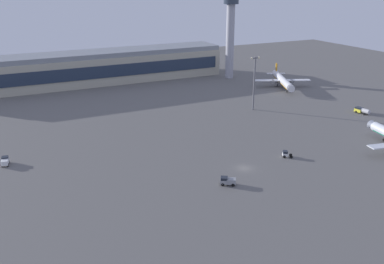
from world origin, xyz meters
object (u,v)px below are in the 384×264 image
(pushback_tug, at_px, (286,154))
(fuel_truck, at_px, (362,110))
(baggage_tractor, at_px, (5,161))
(airplane_far_stand, at_px, (282,80))
(apron_light_east, at_px, (254,79))
(maintenance_van, at_px, (228,181))
(control_tower, at_px, (230,28))

(pushback_tug, bearing_deg, fuel_truck, -36.26)
(baggage_tractor, height_order, pushback_tug, baggage_tractor)
(airplane_far_stand, xyz_separation_m, pushback_tug, (-55.03, -73.71, -2.49))
(fuel_truck, xyz_separation_m, apron_light_east, (-36.79, 24.35, 11.58))
(baggage_tractor, distance_m, fuel_truck, 134.87)
(apron_light_east, bearing_deg, maintenance_van, -129.24)
(airplane_far_stand, bearing_deg, apron_light_east, 61.17)
(maintenance_van, bearing_deg, pushback_tug, -39.91)
(airplane_far_stand, relative_size, fuel_truck, 5.31)
(airplane_far_stand, height_order, apron_light_east, apron_light_east)
(fuel_truck, relative_size, apron_light_east, 0.29)
(pushback_tug, bearing_deg, control_tower, 9.77)
(fuel_truck, height_order, apron_light_east, apron_light_east)
(maintenance_van, bearing_deg, airplane_far_stand, -12.50)
(control_tower, distance_m, apron_light_east, 63.11)
(airplane_far_stand, distance_m, baggage_tractor, 139.58)
(airplane_far_stand, height_order, fuel_truck, airplane_far_stand)
(pushback_tug, relative_size, apron_light_east, 0.16)
(maintenance_van, bearing_deg, baggage_tractor, 84.35)
(maintenance_van, height_order, baggage_tractor, same)
(airplane_far_stand, height_order, maintenance_van, airplane_far_stand)
(control_tower, distance_m, pushback_tug, 115.51)
(control_tower, height_order, maintenance_van, control_tower)
(pushback_tug, bearing_deg, baggage_tractor, 99.42)
(baggage_tractor, bearing_deg, control_tower, 39.39)
(pushback_tug, bearing_deg, maintenance_van, 139.78)
(maintenance_van, bearing_deg, control_tower, 1.00)
(control_tower, distance_m, maintenance_van, 134.15)
(fuel_truck, bearing_deg, maintenance_van, -166.90)
(baggage_tractor, bearing_deg, airplane_far_stand, 25.74)
(control_tower, relative_size, baggage_tractor, 10.89)
(baggage_tractor, relative_size, fuel_truck, 0.67)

